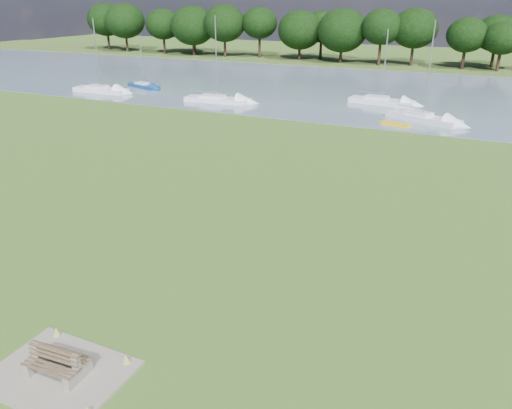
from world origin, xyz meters
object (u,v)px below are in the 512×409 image
at_px(sailboat_5, 100,88).
at_px(sailboat_7, 217,98).
at_px(sailboat_6, 381,99).
at_px(bench_pair, 57,362).
at_px(sailboat_4, 144,85).
at_px(sailboat_2, 422,116).
at_px(kayak, 395,124).

relative_size(sailboat_5, sailboat_7, 0.95).
bearing_deg(sailboat_6, sailboat_7, -153.17).
relative_size(bench_pair, sailboat_7, 0.21).
xyz_separation_m(bench_pair, sailboat_5, (-33.62, 40.24, 0.02)).
bearing_deg(sailboat_5, bench_pair, -51.41).
bearing_deg(bench_pair, sailboat_4, 120.63).
height_order(sailboat_2, sailboat_5, sailboat_2).
relative_size(sailboat_2, sailboat_6, 1.16).
xyz_separation_m(sailboat_4, sailboat_7, (13.42, -4.34, 0.05)).
height_order(sailboat_2, sailboat_6, sailboat_2).
bearing_deg(sailboat_2, kayak, -99.32).
height_order(kayak, sailboat_6, sailboat_6).
bearing_deg(sailboat_2, sailboat_7, -156.36).
bearing_deg(sailboat_6, sailboat_2, -45.70).
height_order(sailboat_6, sailboat_7, sailboat_7).
xyz_separation_m(sailboat_2, sailboat_4, (-35.88, 4.12, -0.07)).
relative_size(kayak, sailboat_2, 0.30).
relative_size(bench_pair, sailboat_5, 0.22).
bearing_deg(kayak, bench_pair, -76.58).
distance_m(kayak, sailboat_7, 20.72).
relative_size(kayak, sailboat_5, 0.32).
bearing_deg(bench_pair, sailboat_6, 86.69).
height_order(sailboat_4, sailboat_7, sailboat_7).
bearing_deg(sailboat_4, sailboat_2, 11.29).
bearing_deg(sailboat_5, kayak, -4.76).
height_order(kayak, sailboat_5, sailboat_5).
distance_m(sailboat_2, sailboat_7, 22.46).
distance_m(kayak, sailboat_2, 3.63).
xyz_separation_m(kayak, sailboat_5, (-36.86, 2.24, 0.34)).
distance_m(sailboat_4, sailboat_6, 30.59).
xyz_separation_m(sailboat_5, sailboat_6, (33.40, 7.42, 0.01)).
distance_m(bench_pair, sailboat_4, 54.62).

